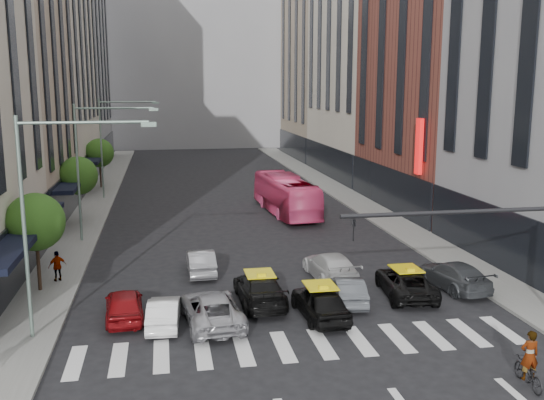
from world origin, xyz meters
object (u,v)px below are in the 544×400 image
car_white_front (164,312)px  motorcycle (528,373)px  streetlamp_mid (92,154)px  taxi_center (320,302)px  streetlamp_near (47,198)px  taxi_left (260,289)px  car_red (124,304)px  pedestrian_far (58,266)px  bus (286,195)px  streetlamp_far (112,135)px

car_white_front → motorcycle: 14.59m
streetlamp_mid → motorcycle: 29.11m
streetlamp_mid → taxi_center: size_ratio=2.04×
streetlamp_near → taxi_left: 10.58m
car_red → motorcycle: bearing=144.2°
car_red → taxi_left: size_ratio=0.80×
streetlamp_near → car_red: (2.64, 1.60, -5.21)m
taxi_left → taxi_center: 3.29m
streetlamp_near → streetlamp_mid: size_ratio=1.00×
taxi_center → pedestrian_far: pedestrian_far is taller
car_white_front → bus: size_ratio=0.34×
streetlamp_mid → car_white_front: 16.92m
streetlamp_far → pedestrian_far: streetlamp_far is taller
car_white_front → taxi_center: (6.90, -0.32, 0.13)m
taxi_center → motorcycle: taxi_center is taller
car_white_front → taxi_center: taxi_center is taller
motorcycle → taxi_left: bearing=-46.4°
streetlamp_near → car_red: size_ratio=2.21×
car_white_front → taxi_left: (4.53, 1.96, 0.12)m
streetlamp_near → taxi_left: size_ratio=1.77×
streetlamp_far → bus: bearing=-33.4°
car_red → taxi_center: size_ratio=0.92×
car_white_front → pedestrian_far: bearing=-47.5°
bus → motorcycle: bus is taller
taxi_center → streetlamp_near: bearing=-2.5°
car_red → bus: size_ratio=0.36×
taxi_left → pedestrian_far: pedestrian_far is taller
taxi_center → bus: bus is taller
streetlamp_mid → taxi_center: bearing=-54.5°
bus → pedestrian_far: (-15.34, -15.26, -0.60)m
streetlamp_mid → car_white_front: size_ratio=2.38×
pedestrian_far → car_red: bearing=95.8°
streetlamp_far → car_red: streetlamp_far is taller
car_white_front → motorcycle: size_ratio=2.02×
streetlamp_mid → car_white_front: streetlamp_mid is taller
streetlamp_near → taxi_left: (8.90, 2.49, -5.16)m
car_red → taxi_center: taxi_center is taller
streetlamp_far → motorcycle: (16.75, -39.18, -5.41)m
streetlamp_near → car_white_front: (4.37, 0.53, -5.28)m
bus → pedestrian_far: bearing=40.1°
taxi_left → bus: size_ratio=0.45×
streetlamp_mid → streetlamp_far: same height
taxi_center → car_red: bearing=-12.8°
streetlamp_near → streetlamp_far: same height
bus → car_red: bearing=56.3°
streetlamp_mid → motorcycle: (16.75, -23.18, -5.41)m
car_red → taxi_center: bearing=166.9°
streetlamp_near → car_red: 6.06m
car_red → taxi_left: 6.32m
bus → pedestrian_far: 21.65m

